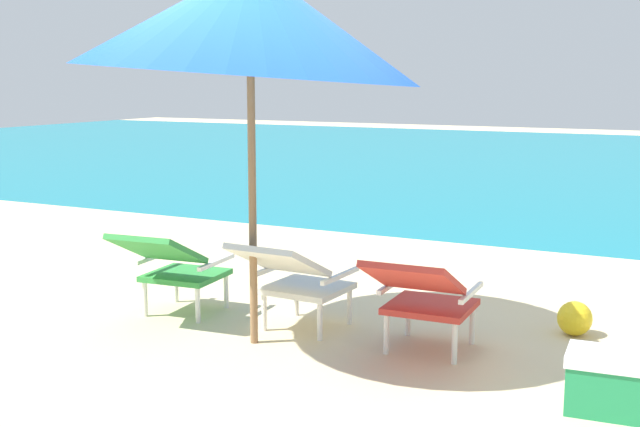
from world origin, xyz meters
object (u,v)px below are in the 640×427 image
at_px(beach_umbrella_center, 250,20).
at_px(lounge_chair_center, 294,276).
at_px(lounge_chair_left, 173,264).
at_px(lounge_chair_right, 423,294).
at_px(cooler_box, 613,383).
at_px(beach_ball, 575,318).

bearing_deg(beach_umbrella_center, lounge_chair_center, 63.38).
xyz_separation_m(lounge_chair_left, lounge_chair_center, (0.95, 0.07, 0.00)).
bearing_deg(lounge_chair_center, lounge_chair_left, -175.61).
xyz_separation_m(lounge_chair_left, lounge_chair_right, (1.89, 0.02, 0.00)).
bearing_deg(cooler_box, beach_ball, 108.33).
relative_size(lounge_chair_right, cooler_box, 1.81).
height_order(beach_ball, cooler_box, cooler_box).
bearing_deg(lounge_chair_center, cooler_box, -11.15).
bearing_deg(cooler_box, lounge_chair_center, 168.85).
xyz_separation_m(lounge_chair_left, beach_ball, (2.65, 0.91, -0.29)).
xyz_separation_m(beach_umbrella_center, beach_ball, (1.84, 1.12, -1.95)).
relative_size(lounge_chair_center, cooler_box, 1.81).
distance_m(lounge_chair_right, beach_umbrella_center, 2.00).
relative_size(lounge_chair_left, lounge_chair_center, 1.02).
relative_size(beach_ball, cooler_box, 0.47).
height_order(lounge_chair_right, cooler_box, lounge_chair_right).
relative_size(lounge_chair_left, lounge_chair_right, 1.02).
bearing_deg(beach_umbrella_center, lounge_chair_left, 165.30).
distance_m(lounge_chair_left, beach_umbrella_center, 1.87).
relative_size(lounge_chair_left, beach_ball, 3.93).
xyz_separation_m(lounge_chair_center, beach_ball, (1.70, 0.84, -0.29)).
bearing_deg(cooler_box, beach_umbrella_center, 176.69).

